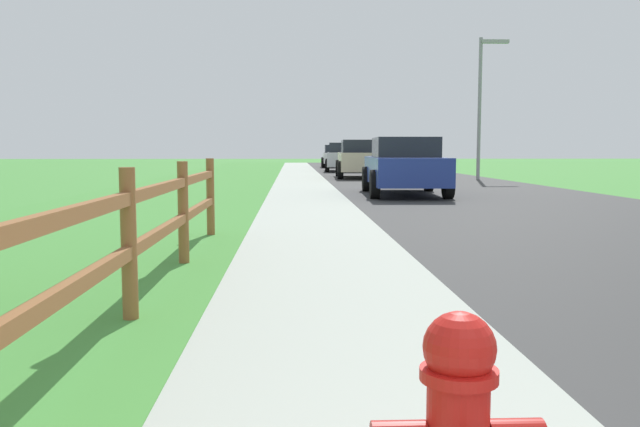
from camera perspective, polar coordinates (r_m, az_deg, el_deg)
The scene contains 10 objects.
ground_plane at distance 25.29m, azimuth 0.65°, elevation 2.82°, with size 120.00×120.00×0.00m, color #468F3B.
road_asphalt at distance 27.68m, azimuth 7.69°, elevation 3.01°, with size 7.00×66.00×0.01m, color #343434.
curb_concrete at distance 27.30m, azimuth -5.88°, elevation 3.00°, with size 6.00×66.00×0.01m, color #A8B0A4.
grass_verge at distance 27.43m, azimuth -9.02°, elevation 2.98°, with size 5.00×66.00×0.00m, color #468F3B.
rail_fence at distance 4.81m, azimuth -16.16°, elevation -1.55°, with size 0.11×9.39×1.08m.
parked_suv_blue at distance 17.66m, azimuth 7.26°, elevation 4.07°, with size 2.16×4.76×1.51m.
parked_car_beige at distance 28.12m, azimuth 3.49°, elevation 4.75°, with size 2.13×4.62×1.59m.
parked_car_silver at distance 36.38m, azimuth 2.14°, elevation 4.89°, with size 2.34×4.76×1.56m.
parked_car_white at distance 44.66m, azimuth 1.49°, elevation 4.98°, with size 2.20×4.56×1.49m.
street_lamp at distance 27.32m, azimuth 13.84°, elevation 9.92°, with size 1.17×0.20×5.57m.
Camera 1 is at (-1.35, -0.22, 1.20)m, focal length 37.17 mm.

